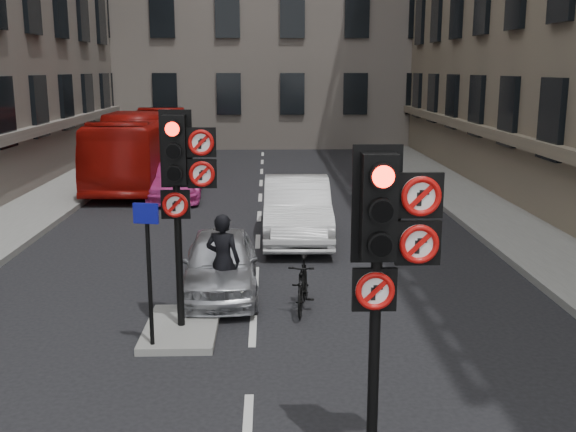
{
  "coord_description": "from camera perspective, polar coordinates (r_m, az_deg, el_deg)",
  "views": [
    {
      "loc": [
        0.27,
        -5.7,
        4.33
      ],
      "look_at": [
        0.51,
        2.18,
        2.6
      ],
      "focal_mm": 42.0,
      "sensor_mm": 36.0,
      "label": 1
    }
  ],
  "objects": [
    {
      "name": "pavement_right",
      "position": [
        19.48,
        19.16,
        -0.93
      ],
      "size": [
        3.0,
        50.0,
        0.16
      ],
      "primitive_type": "cube",
      "color": "gray",
      "rests_on": "ground"
    },
    {
      "name": "centre_island",
      "position": [
        11.62,
        -9.0,
        -9.36
      ],
      "size": [
        1.2,
        2.0,
        0.12
      ],
      "primitive_type": "cube",
      "color": "gray",
      "rests_on": "ground"
    },
    {
      "name": "signal_near",
      "position": [
        7.03,
        8.28,
        -2.17
      ],
      "size": [
        0.91,
        0.4,
        3.58
      ],
      "color": "black",
      "rests_on": "ground"
    },
    {
      "name": "signal_far",
      "position": [
        10.91,
        -9.02,
        3.63
      ],
      "size": [
        0.91,
        0.4,
        3.58
      ],
      "color": "black",
      "rests_on": "centre_island"
    },
    {
      "name": "car_silver",
      "position": [
        13.27,
        -5.76,
        -3.96
      ],
      "size": [
        1.59,
        3.66,
        1.23
      ],
      "primitive_type": "imported",
      "rotation": [
        0.0,
        0.0,
        0.04
      ],
      "color": "#A5A7AD",
      "rests_on": "ground"
    },
    {
      "name": "car_white",
      "position": [
        17.37,
        0.75,
        0.59
      ],
      "size": [
        1.73,
        4.79,
        1.57
      ],
      "primitive_type": "imported",
      "rotation": [
        0.0,
        0.0,
        -0.02
      ],
      "color": "silver",
      "rests_on": "ground"
    },
    {
      "name": "car_pink",
      "position": [
        23.37,
        -9.49,
        3.1
      ],
      "size": [
        2.05,
        4.46,
        1.26
      ],
      "primitive_type": "imported",
      "rotation": [
        0.0,
        0.0,
        0.07
      ],
      "color": "#E643A4",
      "rests_on": "ground"
    },
    {
      "name": "bus_red",
      "position": [
        26.55,
        -12.12,
        5.71
      ],
      "size": [
        2.53,
        9.92,
        2.75
      ],
      "primitive_type": "imported",
      "rotation": [
        0.0,
        0.0,
        -0.02
      ],
      "color": "#9A0F0B",
      "rests_on": "ground"
    },
    {
      "name": "motorcycle",
      "position": [
        12.34,
        1.25,
        -5.81
      ],
      "size": [
        0.67,
        1.65,
        0.96
      ],
      "primitive_type": "imported",
      "rotation": [
        0.0,
        0.0,
        -0.14
      ],
      "color": "black",
      "rests_on": "ground"
    },
    {
      "name": "motorcyclist",
      "position": [
        12.42,
        -5.52,
        -3.8
      ],
      "size": [
        0.73,
        0.57,
        1.77
      ],
      "primitive_type": "imported",
      "rotation": [
        0.0,
        0.0,
        2.88
      ],
      "color": "black",
      "rests_on": "ground"
    },
    {
      "name": "info_sign",
      "position": [
        10.42,
        -11.75,
        -3.21
      ],
      "size": [
        0.39,
        0.15,
        2.26
      ],
      "rotation": [
        0.0,
        0.0,
        -0.2
      ],
      "color": "black",
      "rests_on": "centre_island"
    }
  ]
}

